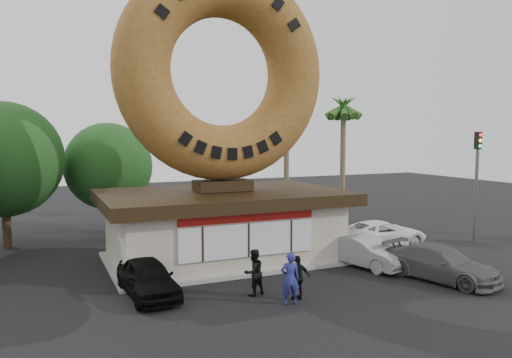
{
  "coord_description": "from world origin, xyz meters",
  "views": [
    {
      "loc": [
        -7.99,
        -15.88,
        5.96
      ],
      "look_at": [
        0.82,
        4.0,
        3.99
      ],
      "focal_mm": 35.0,
      "sensor_mm": 36.0,
      "label": 1
    }
  ],
  "objects": [
    {
      "name": "ground",
      "position": [
        0.0,
        0.0,
        0.0
      ],
      "size": [
        90.0,
        90.0,
        0.0
      ],
      "primitive_type": "plane",
      "color": "black",
      "rests_on": "ground"
    },
    {
      "name": "donut_shop",
      "position": [
        0.0,
        5.98,
        1.77
      ],
      "size": [
        11.2,
        7.2,
        3.8
      ],
      "color": "#BBB3A0",
      "rests_on": "ground"
    },
    {
      "name": "giant_donut",
      "position": [
        0.0,
        6.0,
        8.79
      ],
      "size": [
        9.98,
        2.54,
        9.98
      ],
      "primitive_type": "torus",
      "rotation": [
        1.57,
        0.0,
        0.0
      ],
      "color": "olive",
      "rests_on": "donut_shop"
    },
    {
      "name": "tree_west",
      "position": [
        -9.5,
        13.0,
        4.64
      ],
      "size": [
        6.0,
        6.0,
        7.65
      ],
      "color": "#473321",
      "rests_on": "ground"
    },
    {
      "name": "tree_mid",
      "position": [
        -4.0,
        15.0,
        4.02
      ],
      "size": [
        5.2,
        5.2,
        6.63
      ],
      "color": "#473321",
      "rests_on": "ground"
    },
    {
      "name": "palm_near",
      "position": [
        7.5,
        14.0,
        8.41
      ],
      "size": [
        2.6,
        2.6,
        9.75
      ],
      "color": "#726651",
      "rests_on": "ground"
    },
    {
      "name": "palm_far",
      "position": [
        11.0,
        12.5,
        7.48
      ],
      "size": [
        2.6,
        2.6,
        8.75
      ],
      "color": "#726651",
      "rests_on": "ground"
    },
    {
      "name": "street_lamp",
      "position": [
        -1.86,
        16.0,
        4.48
      ],
      "size": [
        2.11,
        0.2,
        8.0
      ],
      "color": "#59595E",
      "rests_on": "ground"
    },
    {
      "name": "traffic_signal",
      "position": [
        14.0,
        3.99,
        3.87
      ],
      "size": [
        0.3,
        0.38,
        6.07
      ],
      "color": "#59595E",
      "rests_on": "ground"
    },
    {
      "name": "person_left",
      "position": [
        -0.0,
        -0.8,
        0.92
      ],
      "size": [
        0.77,
        0.61,
        1.85
      ],
      "primitive_type": "imported",
      "rotation": [
        0.0,
        0.0,
        2.87
      ],
      "color": "navy",
      "rests_on": "ground"
    },
    {
      "name": "person_center",
      "position": [
        -0.77,
        0.62,
        0.86
      ],
      "size": [
        0.97,
        0.83,
        1.72
      ],
      "primitive_type": "imported",
      "rotation": [
        0.0,
        0.0,
        3.38
      ],
      "color": "black",
      "rests_on": "ground"
    },
    {
      "name": "person_right",
      "position": [
        0.49,
        -0.47,
        0.8
      ],
      "size": [
        0.96,
        0.43,
        1.61
      ],
      "primitive_type": "imported",
      "rotation": [
        0.0,
        0.0,
        3.11
      ],
      "color": "black",
      "rests_on": "ground"
    },
    {
      "name": "car_black",
      "position": [
        -4.38,
        2.06,
        0.69
      ],
      "size": [
        1.93,
        4.16,
        1.38
      ],
      "primitive_type": "imported",
      "rotation": [
        0.0,
        0.0,
        0.08
      ],
      "color": "black",
      "rests_on": "ground"
    },
    {
      "name": "car_silver",
      "position": [
        5.4,
        2.24,
        0.67
      ],
      "size": [
        2.45,
        4.32,
        1.35
      ],
      "primitive_type": "imported",
      "rotation": [
        0.0,
        0.0,
        0.27
      ],
      "color": "#929397",
      "rests_on": "ground"
    },
    {
      "name": "car_grey",
      "position": [
        6.99,
        -0.74,
        0.68
      ],
      "size": [
        3.21,
        5.07,
        1.37
      ],
      "primitive_type": "imported",
      "rotation": [
        0.0,
        0.0,
        0.3
      ],
      "color": "#5A5B5F",
      "rests_on": "ground"
    },
    {
      "name": "car_white",
      "position": [
        8.74,
        5.31,
        0.67
      ],
      "size": [
        4.93,
        2.41,
        1.35
      ],
      "primitive_type": "imported",
      "rotation": [
        0.0,
        0.0,
        1.54
      ],
      "color": "white",
      "rests_on": "ground"
    }
  ]
}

